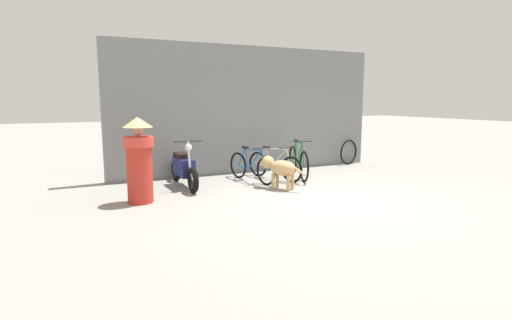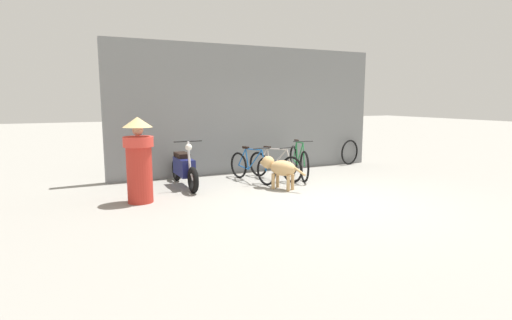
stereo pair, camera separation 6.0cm
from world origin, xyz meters
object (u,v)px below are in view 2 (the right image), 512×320
Objects in this scene: bicycle_1 at (275,166)px; person_in_robes at (139,158)px; bicycle_2 at (299,162)px; motorcycle at (184,168)px; bicycle_0 at (252,167)px; stray_dog at (279,168)px; spare_tire_left at (350,152)px.

person_in_robes is (-3.18, -0.81, 0.48)m from bicycle_1.
bicycle_2 is at bearing 66.80° from bicycle_1.
bicycle_2 is 0.90× the size of motorcycle.
person_in_robes reaches higher than bicycle_0.
bicycle_2 is 1.33m from stray_dog.
bicycle_1 is 1.00m from stray_dog.
motorcycle reaches higher than spare_tire_left.
bicycle_1 reaches higher than spare_tire_left.
spare_tire_left is at bearing 99.74° from motorcycle.
spare_tire_left is (2.33, 1.03, -0.02)m from bicycle_2.
motorcycle is 1.22× the size of person_in_robes.
bicycle_0 is 0.96m from stray_dog.
bicycle_0 is at bearing -110.12° from bicycle_1.
bicycle_0 reaches higher than bicycle_1.
person_in_robes is (-2.60, -0.82, 0.47)m from bicycle_0.
stray_dog is at bearing -0.47° from bicycle_0.
bicycle_2 reaches higher than spare_tire_left.
stray_dog is at bearing -167.28° from person_in_robes.
stray_dog is 3.83m from spare_tire_left.
bicycle_0 is 2.77m from person_in_robes.
bicycle_0 is 0.86× the size of motorcycle.
motorcycle is (-2.73, 0.21, 0.02)m from bicycle_2.
motorcycle reaches higher than bicycle_0.
bicycle_2 is (1.20, -0.06, 0.04)m from bicycle_0.
person_in_robes reaches higher than bicycle_1.
person_in_robes is at bearing -85.06° from bicycle_0.
person_in_robes reaches higher than bicycle_2.
motorcycle is at bearing 28.56° from stray_dog.
bicycle_0 is at bearing -164.75° from spare_tire_left.
bicycle_1 is at bearing 75.95° from bicycle_0.
bicycle_0 reaches higher than spare_tire_left.
spare_tire_left is (3.53, 0.96, 0.02)m from bicycle_0.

